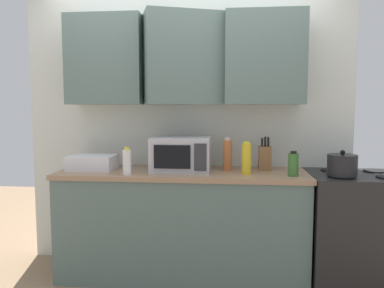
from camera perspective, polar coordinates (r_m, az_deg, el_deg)
wall_back_with_cabinets at (r=3.34m, az=-1.02°, el=8.01°), size 2.91×0.52×2.60m
counter_run at (r=3.26m, az=-1.48°, el=-11.87°), size 2.04×0.63×0.90m
stove_range at (r=3.37m, az=23.50°, el=-11.74°), size 0.76×0.64×0.91m
kettle at (r=3.07m, az=21.65°, el=-2.96°), size 0.22×0.22×0.20m
microwave at (r=3.13m, az=-1.63°, el=-1.53°), size 0.48×0.37×0.28m
dish_rack at (r=3.33m, az=-14.72°, el=-2.69°), size 0.38×0.30×0.12m
knife_block at (r=3.24m, az=10.89°, el=-2.03°), size 0.10×0.12×0.28m
bottle_spice_jar at (r=3.17m, az=5.34°, el=-1.62°), size 0.07×0.07×0.28m
bottle_yellow_mustard at (r=3.01m, az=8.19°, el=-2.17°), size 0.07×0.07×0.26m
bottle_white_jar at (r=3.00m, az=-9.76°, el=-2.67°), size 0.07×0.07×0.22m
bottle_green_oil at (r=3.00m, az=14.99°, el=-2.97°), size 0.08×0.08×0.19m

